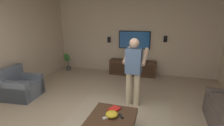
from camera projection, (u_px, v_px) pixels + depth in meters
wall_back_tv at (133, 36)px, 6.33m from camera, size 0.10×6.21×2.81m
armchair at (21, 87)px, 4.50m from camera, size 0.88×0.89×0.82m
coffee_table at (111, 124)px, 2.89m from camera, size 1.00×0.80×0.40m
media_console at (132, 68)px, 6.29m from camera, size 0.45×1.70×0.55m
tv at (134, 40)px, 6.25m from camera, size 0.05×1.18×0.66m
person_standing at (134, 68)px, 3.91m from camera, size 0.57×0.57×1.64m
potted_plant_short at (67, 59)px, 6.82m from camera, size 0.24×0.27×0.69m
bowl at (112, 114)px, 2.92m from camera, size 0.22×0.22×0.10m
remote_white at (107, 117)px, 2.89m from camera, size 0.13×0.14×0.02m
remote_black at (121, 116)px, 2.93m from camera, size 0.15×0.13×0.02m
book at (114, 109)px, 3.14m from camera, size 0.26×0.23×0.04m
vase_round at (132, 58)px, 6.16m from camera, size 0.22×0.22×0.22m
wall_speaker_left at (165, 39)px, 5.95m from camera, size 0.06×0.12×0.22m
wall_speaker_right at (109, 40)px, 6.54m from camera, size 0.06×0.12×0.22m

